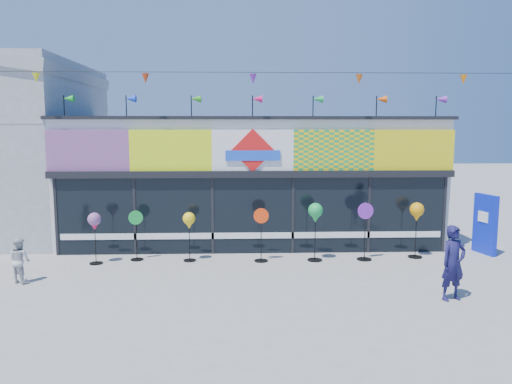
{
  "coord_description": "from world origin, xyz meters",
  "views": [
    {
      "loc": [
        -0.42,
        -11.27,
        3.77
      ],
      "look_at": [
        0.05,
        2.0,
        2.05
      ],
      "focal_mm": 35.0,
      "sensor_mm": 36.0,
      "label": 1
    }
  ],
  "objects_px": {
    "spinner_2": "(189,222)",
    "spinner_6": "(417,214)",
    "child": "(20,260)",
    "spinner_5": "(365,230)",
    "adult_man": "(453,263)",
    "spinner_0": "(94,223)",
    "blue_sign": "(485,224)",
    "spinner_4": "(315,215)",
    "spinner_1": "(136,234)",
    "spinner_3": "(261,233)"
  },
  "relations": [
    {
      "from": "spinner_2",
      "to": "spinner_6",
      "type": "relative_size",
      "value": 0.86
    },
    {
      "from": "spinner_6",
      "to": "child",
      "type": "relative_size",
      "value": 1.45
    },
    {
      "from": "spinner_2",
      "to": "spinner_5",
      "type": "height_order",
      "value": "spinner_5"
    },
    {
      "from": "adult_man",
      "to": "spinner_2",
      "type": "bearing_deg",
      "value": 132.85
    },
    {
      "from": "spinner_0",
      "to": "spinner_6",
      "type": "relative_size",
      "value": 0.89
    },
    {
      "from": "blue_sign",
      "to": "spinner_4",
      "type": "bearing_deg",
      "value": 172.47
    },
    {
      "from": "spinner_4",
      "to": "spinner_6",
      "type": "xyz_separation_m",
      "value": [
        2.98,
        0.24,
        -0.03
      ]
    },
    {
      "from": "adult_man",
      "to": "spinner_6",
      "type": "bearing_deg",
      "value": 64.99
    },
    {
      "from": "spinner_1",
      "to": "spinner_4",
      "type": "xyz_separation_m",
      "value": [
        5.08,
        -0.24,
        0.57
      ]
    },
    {
      "from": "spinner_0",
      "to": "spinner_3",
      "type": "bearing_deg",
      "value": 1.26
    },
    {
      "from": "spinner_0",
      "to": "spinner_2",
      "type": "distance_m",
      "value": 2.59
    },
    {
      "from": "spinner_5",
      "to": "child",
      "type": "xyz_separation_m",
      "value": [
        -8.93,
        -1.79,
        -0.31
      ]
    },
    {
      "from": "adult_man",
      "to": "child",
      "type": "bearing_deg",
      "value": 153.34
    },
    {
      "from": "spinner_6",
      "to": "spinner_1",
      "type": "bearing_deg",
      "value": 179.98
    },
    {
      "from": "spinner_5",
      "to": "spinner_3",
      "type": "bearing_deg",
      "value": -179.04
    },
    {
      "from": "spinner_6",
      "to": "spinner_5",
      "type": "bearing_deg",
      "value": -172.31
    },
    {
      "from": "spinner_3",
      "to": "spinner_5",
      "type": "height_order",
      "value": "spinner_5"
    },
    {
      "from": "spinner_5",
      "to": "spinner_6",
      "type": "relative_size",
      "value": 1.02
    },
    {
      "from": "adult_man",
      "to": "spinner_0",
      "type": "bearing_deg",
      "value": 141.91
    },
    {
      "from": "blue_sign",
      "to": "spinner_0",
      "type": "xyz_separation_m",
      "value": [
        -11.34,
        -0.73,
        0.26
      ]
    },
    {
      "from": "spinner_2",
      "to": "spinner_1",
      "type": "bearing_deg",
      "value": 174.51
    },
    {
      "from": "spinner_0",
      "to": "spinner_4",
      "type": "bearing_deg",
      "value": 1.16
    },
    {
      "from": "adult_man",
      "to": "spinner_4",
      "type": "bearing_deg",
      "value": 109.31
    },
    {
      "from": "spinner_0",
      "to": "spinner_2",
      "type": "relative_size",
      "value": 1.03
    },
    {
      "from": "spinner_2",
      "to": "spinner_3",
      "type": "distance_m",
      "value": 2.06
    },
    {
      "from": "adult_man",
      "to": "spinner_5",
      "type": "bearing_deg",
      "value": 90.22
    },
    {
      "from": "blue_sign",
      "to": "spinner_1",
      "type": "relative_size",
      "value": 1.25
    },
    {
      "from": "spinner_3",
      "to": "spinner_4",
      "type": "distance_m",
      "value": 1.62
    },
    {
      "from": "spinner_6",
      "to": "child",
      "type": "bearing_deg",
      "value": -169.2
    },
    {
      "from": "spinner_1",
      "to": "spinner_4",
      "type": "bearing_deg",
      "value": -2.68
    },
    {
      "from": "spinner_0",
      "to": "child",
      "type": "height_order",
      "value": "spinner_0"
    },
    {
      "from": "blue_sign",
      "to": "spinner_2",
      "type": "bearing_deg",
      "value": 169.16
    },
    {
      "from": "spinner_1",
      "to": "spinner_4",
      "type": "relative_size",
      "value": 0.86
    },
    {
      "from": "spinner_6",
      "to": "child",
      "type": "distance_m",
      "value": 10.7
    },
    {
      "from": "blue_sign",
      "to": "spinner_1",
      "type": "height_order",
      "value": "blue_sign"
    },
    {
      "from": "spinner_3",
      "to": "spinner_6",
      "type": "distance_m",
      "value": 4.55
    },
    {
      "from": "spinner_4",
      "to": "adult_man",
      "type": "bearing_deg",
      "value": -52.99
    },
    {
      "from": "spinner_1",
      "to": "spinner_2",
      "type": "bearing_deg",
      "value": -5.49
    },
    {
      "from": "spinner_1",
      "to": "spinner_2",
      "type": "xyz_separation_m",
      "value": [
        1.52,
        -0.15,
        0.37
      ]
    },
    {
      "from": "spinner_0",
      "to": "child",
      "type": "relative_size",
      "value": 1.29
    },
    {
      "from": "spinner_1",
      "to": "adult_man",
      "type": "distance_m",
      "value": 8.41
    },
    {
      "from": "spinner_1",
      "to": "spinner_5",
      "type": "distance_m",
      "value": 6.52
    },
    {
      "from": "child",
      "to": "spinner_4",
      "type": "bearing_deg",
      "value": -139.5
    },
    {
      "from": "spinner_0",
      "to": "spinner_2",
      "type": "bearing_deg",
      "value": 4.81
    },
    {
      "from": "spinner_3",
      "to": "spinner_6",
      "type": "bearing_deg",
      "value": 3.29
    },
    {
      "from": "blue_sign",
      "to": "adult_man",
      "type": "bearing_deg",
      "value": -138.34
    },
    {
      "from": "blue_sign",
      "to": "spinner_3",
      "type": "height_order",
      "value": "blue_sign"
    },
    {
      "from": "spinner_1",
      "to": "spinner_5",
      "type": "relative_size",
      "value": 0.87
    },
    {
      "from": "spinner_1",
      "to": "child",
      "type": "distance_m",
      "value": 3.15
    },
    {
      "from": "spinner_6",
      "to": "adult_man",
      "type": "height_order",
      "value": "adult_man"
    }
  ]
}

